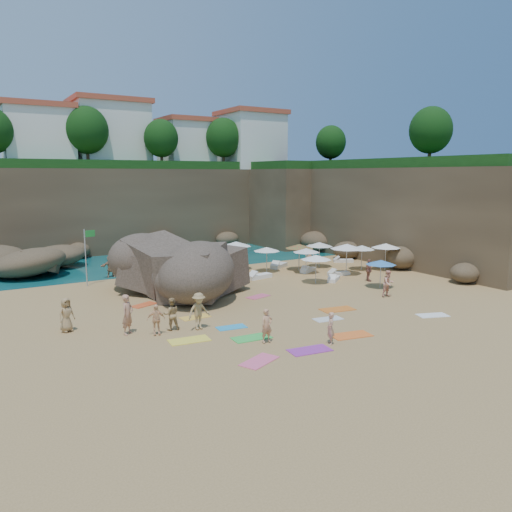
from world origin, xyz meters
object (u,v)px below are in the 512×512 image
flag_pole (87,250)px  person_stand_0 (128,314)px  rock_outcrop (166,295)px  person_stand_4 (310,253)px  person_stand_6 (330,328)px  parasol_1 (236,244)px  parasol_0 (194,249)px  person_stand_1 (171,314)px  parasol_2 (306,250)px  person_stand_5 (111,266)px  person_stand_2 (176,258)px  lounger_0 (308,270)px  person_stand_3 (369,270)px

flag_pole → person_stand_0: flag_pole is taller
rock_outcrop → person_stand_4: bearing=18.3°
person_stand_6 → parasol_1: bearing=-171.2°
person_stand_0 → person_stand_4: (19.49, 11.53, -0.21)m
parasol_0 → person_stand_6: size_ratio=1.57×
flag_pole → person_stand_0: bearing=-94.1°
person_stand_6 → flag_pole: bearing=-135.6°
parasol_0 → person_stand_1: 13.49m
parasol_2 → person_stand_5: bearing=154.2°
person_stand_2 → person_stand_5: bearing=52.0°
parasol_1 → person_stand_0: (-12.17, -11.42, -1.12)m
person_stand_5 → parasol_0: bearing=-26.9°
lounger_0 → person_stand_6: 16.71m
person_stand_0 → person_stand_6: (7.28, -6.07, -0.23)m
lounger_0 → person_stand_1: person_stand_1 is taller
parasol_2 → person_stand_6: (-8.75, -13.47, -1.06)m
person_stand_1 → parasol_0: bearing=-106.9°
lounger_0 → person_stand_2: size_ratio=0.93×
person_stand_2 → person_stand_5: (-5.24, -0.36, -0.09)m
person_stand_6 → person_stand_4: bearing=169.6°
parasol_0 → parasol_2: (7.52, -3.87, -0.20)m
parasol_1 → person_stand_5: parasol_1 is taller
person_stand_1 → person_stand_0: bearing=-1.5°
rock_outcrop → person_stand_2: size_ratio=4.95×
parasol_1 → parasol_2: bearing=-46.0°
rock_outcrop → parasol_0: 6.59m
parasol_2 → person_stand_5: size_ratio=1.24×
person_stand_2 → person_stand_3: size_ratio=1.17×
parasol_0 → person_stand_0: parasol_0 is taller
lounger_0 → person_stand_4: size_ratio=1.14×
parasol_2 → person_stand_4: size_ratio=1.37×
flag_pole → person_stand_6: flag_pole is taller
parasol_2 → person_stand_4: 5.48m
parasol_1 → person_stand_5: 9.63m
parasol_0 → person_stand_1: (-6.51, -11.76, -1.18)m
person_stand_5 → parasol_1: bearing=-17.2°
person_stand_0 → parasol_0: bearing=13.5°
rock_outcrop → person_stand_0: size_ratio=4.77×
lounger_0 → person_stand_0: size_ratio=0.89×
parasol_1 → parasol_2: (3.87, -4.01, -0.29)m
person_stand_1 → lounger_0: bearing=-138.2°
rock_outcrop → parasol_1: parasol_1 is taller
person_stand_2 → person_stand_6: size_ratio=1.27×
person_stand_3 → person_stand_5: size_ratio=0.95×
person_stand_0 → person_stand_5: size_ratio=1.15×
rock_outcrop → person_stand_0: 7.93m
person_stand_2 → person_stand_6: person_stand_2 is taller
person_stand_4 → flag_pole: bearing=-149.7°
flag_pole → person_stand_4: flag_pole is taller
flag_pole → person_stand_4: 18.74m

